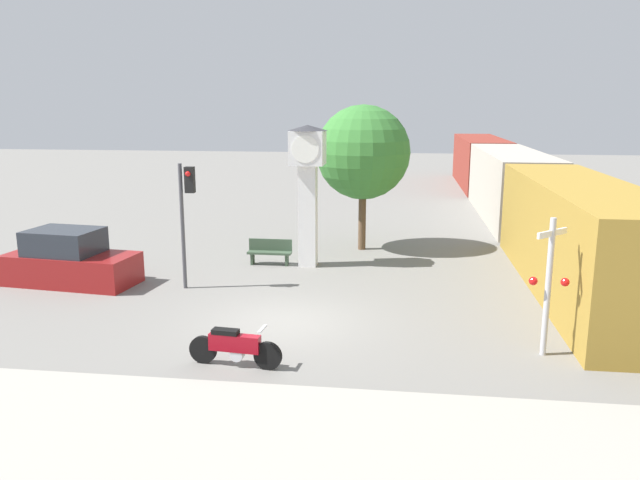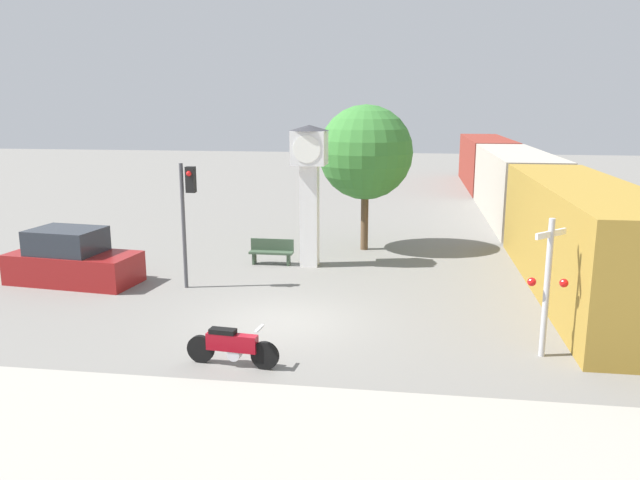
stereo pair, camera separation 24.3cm
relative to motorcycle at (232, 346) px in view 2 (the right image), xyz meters
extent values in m
plane|color=slate|center=(0.54, 2.97, -0.46)|extent=(120.00, 120.00, 0.00)
cube|color=#9E998E|center=(0.54, -4.00, -0.41)|extent=(36.00, 6.00, 0.10)
cylinder|color=black|center=(0.77, -0.08, -0.14)|extent=(0.65, 0.17, 0.64)
cylinder|color=black|center=(-0.76, 0.08, -0.14)|extent=(0.65, 0.17, 0.64)
cube|color=maroon|center=(0.01, 0.00, 0.09)|extent=(1.19, 0.36, 0.38)
cube|color=black|center=(-0.21, 0.02, 0.34)|extent=(0.62, 0.31, 0.11)
cylinder|color=silver|center=(0.06, -0.01, -0.17)|extent=(0.32, 0.24, 0.30)
cube|color=silver|center=(0.66, -0.07, 0.48)|extent=(0.11, 0.47, 0.04)
cube|color=white|center=(0.29, 9.05, 1.37)|extent=(0.62, 0.62, 3.66)
cube|color=white|center=(0.29, 9.05, 3.79)|extent=(1.19, 1.19, 1.19)
cylinder|color=white|center=(0.29, 8.45, 3.79)|extent=(0.95, 0.02, 0.95)
cone|color=#333338|center=(0.29, 9.05, 4.48)|extent=(1.42, 1.42, 0.20)
cube|color=olive|center=(9.11, 7.00, 1.24)|extent=(2.80, 12.46, 3.40)
cube|color=#ADA393|center=(9.11, 20.06, 1.24)|extent=(2.80, 12.46, 3.40)
cube|color=maroon|center=(9.11, 33.13, 1.24)|extent=(2.80, 12.46, 3.40)
cylinder|color=#47474C|center=(-3.17, 5.71, 1.52)|extent=(0.12, 0.12, 3.97)
cube|color=black|center=(-2.87, 5.71, 3.01)|extent=(0.28, 0.24, 0.80)
sphere|color=red|center=(-2.87, 5.56, 3.21)|extent=(0.16, 0.16, 0.16)
cylinder|color=#B7B7BC|center=(6.99, 1.58, 1.17)|extent=(0.14, 0.14, 3.26)
cube|color=white|center=(6.99, 1.58, 2.45)|extent=(0.82, 0.82, 0.14)
sphere|color=red|center=(6.64, 1.53, 1.33)|extent=(0.20, 0.20, 0.20)
sphere|color=red|center=(7.34, 1.53, 1.33)|extent=(0.20, 0.20, 0.20)
cylinder|color=brown|center=(2.06, 11.89, 0.75)|extent=(0.30, 0.30, 2.42)
sphere|color=#387A33|center=(2.06, 11.89, 3.44)|extent=(3.69, 3.69, 3.69)
cube|color=#384C38|center=(-1.12, 8.96, -0.01)|extent=(1.60, 0.44, 0.08)
cube|color=#384C38|center=(-1.12, 9.15, 0.24)|extent=(1.60, 0.06, 0.44)
cube|color=#384C38|center=(-1.76, 8.96, -0.26)|extent=(0.08, 0.35, 0.41)
cube|color=#384C38|center=(-0.48, 8.96, -0.26)|extent=(0.08, 0.35, 0.41)
cube|color=maroon|center=(-6.99, 5.71, 0.04)|extent=(4.37, 2.25, 1.00)
cube|color=#262B33|center=(-7.19, 5.74, 0.94)|extent=(2.37, 1.89, 0.80)
camera|label=1|loc=(3.59, -12.69, 5.29)|focal=35.00mm
camera|label=2|loc=(3.83, -12.66, 5.29)|focal=35.00mm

